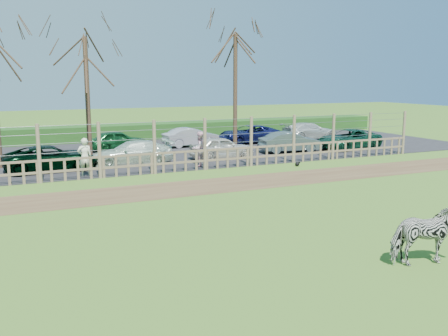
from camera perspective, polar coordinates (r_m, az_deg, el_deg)
name	(u,v)px	position (r m, az deg, el deg)	size (l,w,h in m)	color
ground	(228,217)	(15.99, 0.46, -5.59)	(120.00, 120.00, 0.00)	olive
dirt_strip	(181,189)	(20.03, -4.98, -2.37)	(34.00, 2.80, 0.01)	brown
asphalt	(123,154)	(29.50, -11.51, 1.55)	(44.00, 13.00, 0.04)	#232326
hedge	(99,133)	(36.24, -14.07, 3.87)	(46.00, 2.00, 1.10)	#1E4716
fence	(155,157)	(23.16, -7.92, 1.29)	(30.16, 0.16, 2.50)	brown
tree_mid	(86,69)	(27.82, -15.48, 10.90)	(4.80, 4.80, 6.83)	#3D2B1E
tree_right	(235,64)	(31.05, 1.31, 11.84)	(4.80, 4.80, 7.35)	#3D2B1E
zebra	(428,235)	(12.72, 22.26, -7.13)	(0.79, 1.73, 1.46)	gray
visitor_a	(85,157)	(23.03, -15.63, 1.21)	(0.63, 0.41, 1.72)	beige
visitor_b	(200,149)	(24.76, -2.81, 2.18)	(0.84, 0.65, 1.72)	beige
crow	(297,164)	(25.33, 8.38, 0.45)	(0.28, 0.21, 0.23)	black
car_2	(51,158)	(24.95, -19.17, 1.07)	(1.99, 4.32, 1.20)	black
car_3	(132,153)	(25.65, -10.47, 1.71)	(1.68, 4.13, 1.20)	silver
car_4	(222,148)	(27.18, -0.26, 2.35)	(1.42, 3.52, 1.20)	silver
car_5	(290,142)	(29.80, 7.56, 2.95)	(1.27, 3.64, 1.20)	#4F6162
car_6	(349,139)	(31.90, 14.08, 3.21)	(1.99, 4.32, 1.20)	#134730
car_10	(118,140)	(31.03, -12.04, 3.10)	(1.42, 3.52, 1.20)	#145325
car_11	(191,137)	(32.21, -3.78, 3.56)	(1.27, 3.64, 1.20)	silver
car_12	(249,134)	(33.90, 2.87, 3.90)	(1.99, 4.32, 1.20)	#14194E
car_13	(309,131)	(36.34, 9.72, 4.19)	(1.68, 4.13, 1.20)	silver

